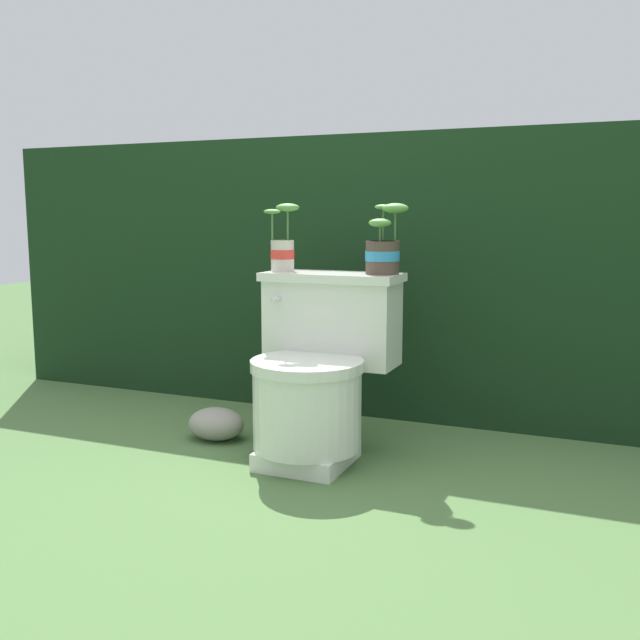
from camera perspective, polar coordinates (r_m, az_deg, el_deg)
The scene contains 6 objects.
ground_plane at distance 2.50m, azimuth -1.40°, elevation -11.26°, with size 12.00×12.00×0.00m, color #4C703D.
hedge_backdrop at distance 3.27m, azimuth 5.49°, elevation 3.83°, with size 3.57×0.71×1.17m.
toilet at distance 2.48m, azimuth -0.20°, elevation -4.09°, with size 0.50×0.53×0.64m.
potted_plant_left at distance 2.62m, azimuth -3.00°, elevation 5.85°, with size 0.12×0.09×0.25m.
potted_plant_midleft at distance 2.49m, azimuth 5.10°, elevation 5.63°, with size 0.15×0.12×0.25m.
garden_stone at distance 2.74m, azimuth -8.30°, elevation -8.22°, with size 0.22×0.18×0.12m.
Camera 1 is at (0.96, -2.15, 0.84)m, focal length 40.00 mm.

